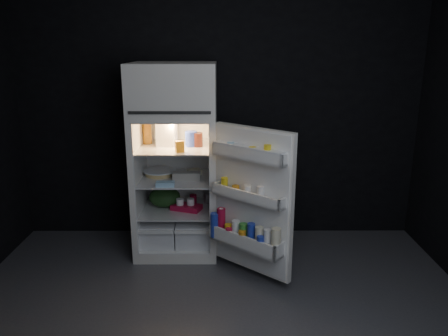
{
  "coord_description": "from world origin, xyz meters",
  "views": [
    {
      "loc": [
        0.04,
        -2.64,
        1.93
      ],
      "look_at": [
        0.05,
        1.0,
        0.9
      ],
      "focal_mm": 35.0,
      "sensor_mm": 36.0,
      "label": 1
    }
  ],
  "objects_px": {
    "milk_jug": "(167,133)",
    "yogurt_tray": "(186,207)",
    "fridge_door": "(250,204)",
    "egg_carton": "(186,176)",
    "refrigerator": "(176,153)"
  },
  "relations": [
    {
      "from": "milk_jug",
      "to": "yogurt_tray",
      "type": "distance_m",
      "value": 0.72
    },
    {
      "from": "fridge_door",
      "to": "egg_carton",
      "type": "bearing_deg",
      "value": 136.6
    },
    {
      "from": "refrigerator",
      "to": "fridge_door",
      "type": "relative_size",
      "value": 1.46
    },
    {
      "from": "refrigerator",
      "to": "milk_jug",
      "type": "xyz_separation_m",
      "value": [
        -0.08,
        0.01,
        0.19
      ]
    },
    {
      "from": "milk_jug",
      "to": "fridge_door",
      "type": "bearing_deg",
      "value": -32.46
    },
    {
      "from": "egg_carton",
      "to": "refrigerator",
      "type": "bearing_deg",
      "value": 136.57
    },
    {
      "from": "refrigerator",
      "to": "egg_carton",
      "type": "distance_m",
      "value": 0.24
    },
    {
      "from": "refrigerator",
      "to": "egg_carton",
      "type": "xyz_separation_m",
      "value": [
        0.1,
        -0.09,
        -0.19
      ]
    },
    {
      "from": "refrigerator",
      "to": "milk_jug",
      "type": "distance_m",
      "value": 0.21
    },
    {
      "from": "refrigerator",
      "to": "milk_jug",
      "type": "bearing_deg",
      "value": 175.04
    },
    {
      "from": "refrigerator",
      "to": "fridge_door",
      "type": "xyz_separation_m",
      "value": [
        0.66,
        -0.62,
        -0.28
      ]
    },
    {
      "from": "milk_jug",
      "to": "egg_carton",
      "type": "xyz_separation_m",
      "value": [
        0.18,
        -0.1,
        -0.38
      ]
    },
    {
      "from": "refrigerator",
      "to": "yogurt_tray",
      "type": "bearing_deg",
      "value": -44.69
    },
    {
      "from": "milk_jug",
      "to": "yogurt_tray",
      "type": "bearing_deg",
      "value": -22.27
    },
    {
      "from": "egg_carton",
      "to": "yogurt_tray",
      "type": "bearing_deg",
      "value": -176.1
    }
  ]
}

